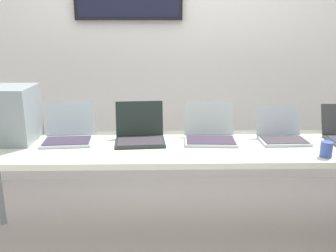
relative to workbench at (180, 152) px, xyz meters
name	(u,v)px	position (x,y,z in m)	size (l,w,h in m)	color
ground	(180,241)	(0.00, 0.00, -0.71)	(8.00, 8.00, 0.04)	#BFB0AD
back_wall	(174,46)	(-0.01, 1.13, 0.66)	(8.00, 0.11, 2.67)	silver
workbench	(180,152)	(0.00, 0.00, 0.00)	(3.01, 0.70, 0.74)	beige
equipment_box	(4,114)	(-1.24, 0.12, 0.24)	(0.43, 0.37, 0.39)	gray
laptop_station_0	(69,132)	(-0.79, 0.12, 0.11)	(0.37, 0.37, 0.26)	#A9B2BB
laptop_station_1	(140,133)	(-0.28, 0.10, 0.11)	(0.36, 0.34, 0.27)	black
laptop_station_2	(210,132)	(0.22, 0.12, 0.11)	(0.38, 0.35, 0.26)	#AEB4B5
laptop_station_3	(282,133)	(0.73, 0.10, 0.10)	(0.33, 0.29, 0.23)	#AAAEBA
coffee_mug	(326,149)	(0.90, -0.25, 0.10)	(0.07, 0.07, 0.10)	#384E9E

